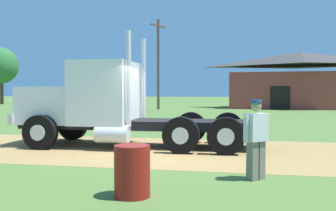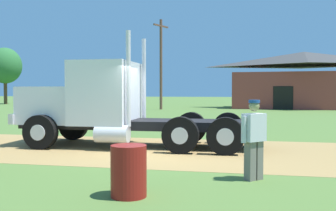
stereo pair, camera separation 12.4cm
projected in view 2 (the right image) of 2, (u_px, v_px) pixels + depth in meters
name	position (u px, v px, depth m)	size (l,w,h in m)	color
ground_plane	(165.00, 151.00, 11.22)	(200.00, 200.00, 0.00)	#506F31
dirt_track	(165.00, 150.00, 11.22)	(120.00, 5.49, 0.01)	#9E7D48
truck_foreground_white	(105.00, 106.00, 12.23)	(7.67, 2.74, 3.53)	black
visitor_standing_near	(254.00, 137.00, 7.50)	(0.50, 0.49, 1.59)	silver
steel_barrel	(129.00, 171.00, 6.32)	(0.60, 0.60, 0.86)	maroon
shed_building	(304.00, 81.00, 38.14)	(14.79, 8.04, 5.68)	#973C34
utility_pole_near	(161.00, 62.00, 35.84)	(1.02, 2.07, 8.49)	brown
tree_left	(5.00, 66.00, 50.36)	(4.32, 4.32, 7.49)	#513823
tree_mid	(102.00, 74.00, 51.90)	(3.31, 3.31, 5.90)	#513823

